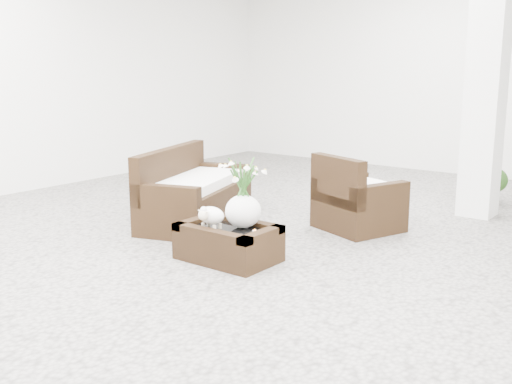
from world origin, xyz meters
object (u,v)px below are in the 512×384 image
Objects in this scene: coffee_table at (228,244)px; topiary at (485,141)px; armchair at (359,192)px; loveseat at (196,186)px.

coffee_table is 4.10m from topiary.
coffee_table is at bearing 95.92° from armchair.
armchair is at bearing -107.32° from topiary.
coffee_table is at bearing -106.05° from topiary.
armchair is 1.87m from loveseat.
armchair reaches higher than coffee_table.
coffee_table is 0.55× the size of loveseat.
topiary is at bearing 73.95° from coffee_table.
topiary reaches higher than loveseat.
armchair is 0.51× the size of topiary.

